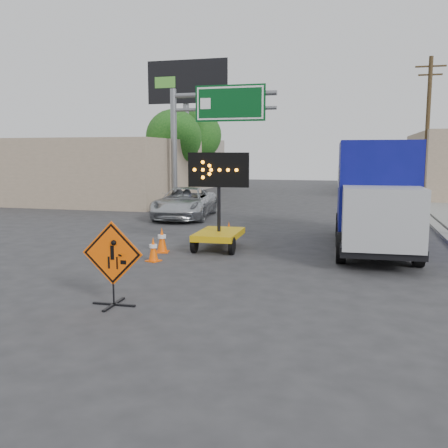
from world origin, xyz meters
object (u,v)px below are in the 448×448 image
at_px(construction_sign, 113,261).
at_px(arrow_board, 219,228).
at_px(pickup_truck, 185,203).
at_px(box_truck, 374,201).

bearing_deg(construction_sign, arrow_board, 84.70).
bearing_deg(pickup_truck, construction_sign, -83.44).
relative_size(construction_sign, pickup_truck, 0.33).
xyz_separation_m(arrow_board, pickup_truck, (-3.73, 7.32, 0.04)).
distance_m(construction_sign, arrow_board, 6.49).
bearing_deg(arrow_board, box_truck, 14.66).
relative_size(construction_sign, arrow_board, 0.56).
xyz_separation_m(pickup_truck, box_truck, (8.62, -5.89, 0.85)).
relative_size(pickup_truck, box_truck, 0.72).
height_order(arrow_board, box_truck, box_truck).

